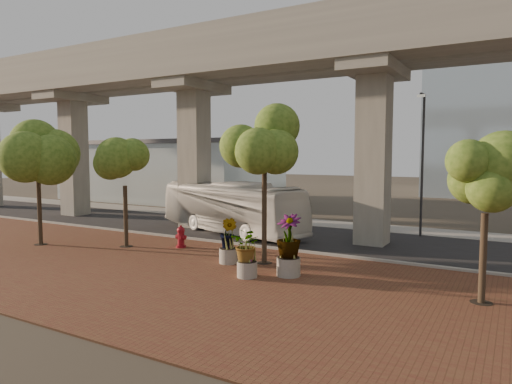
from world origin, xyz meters
The scene contains 18 objects.
ground centered at (0.00, 0.00, 0.00)m, with size 160.00×160.00×0.00m, color #3D382C.
brick_plaza centered at (0.00, -8.00, 0.03)m, with size 70.00×13.00×0.06m, color brown.
asphalt_road centered at (0.00, 2.00, 0.02)m, with size 90.00×8.00×0.04m, color black.
curb_strip centered at (0.00, -2.00, 0.08)m, with size 70.00×0.25×0.16m, color gray.
far_sidewalk centered at (0.00, 7.50, 0.03)m, with size 90.00×3.00×0.06m, color gray.
transit_viaduct centered at (0.00, 2.00, 7.29)m, with size 72.00×5.60×12.40m.
station_pavilion centered at (-20.00, 16.00, 3.22)m, with size 23.00×13.00×6.30m.
transit_bus centered at (-2.65, 1.20, 1.57)m, with size 2.65×11.29×3.15m, color silver.
fire_hydrant centered at (-2.27, -4.05, 0.61)m, with size 0.58×0.52×1.15m.
planter_front centered at (3.67, -7.27, 1.25)m, with size 1.78×1.78×1.95m.
planter_right centered at (5.00, -6.29, 1.55)m, with size 2.30×2.30×2.46m.
planter_left centered at (1.76, -5.67, 1.31)m, with size 1.87×1.87×2.05m.
street_tree_far_west centered at (-9.29, -7.19, 5.17)m, with size 4.03×4.03×6.97m.
street_tree_near_west centered at (-4.92, -5.28, 4.29)m, with size 3.57×3.57×5.88m.
street_tree_near_east centered at (3.13, -4.88, 5.37)m, with size 3.60×3.60×6.98m.
street_tree_far_east centered at (11.88, -6.13, 3.91)m, with size 3.19×3.19×5.33m.
streetlamp_west centered at (-9.05, 6.62, 4.84)m, with size 0.41×1.20×8.29m.
streetlamp_east centered at (7.88, 5.54, 4.83)m, with size 0.41×1.20×8.28m.
Camera 1 is at (12.74, -22.34, 4.87)m, focal length 32.00 mm.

